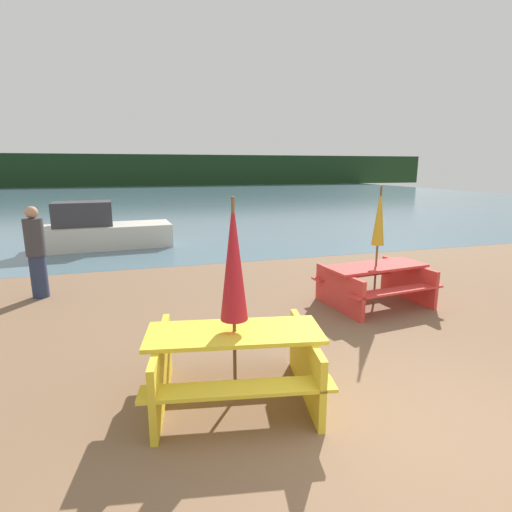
% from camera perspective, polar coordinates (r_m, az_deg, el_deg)
% --- Properties ---
extents(ground_plane, '(60.00, 60.00, 0.00)m').
position_cam_1_polar(ground_plane, '(4.24, 26.54, -24.05)').
color(ground_plane, brown).
extents(water, '(60.00, 50.00, 0.00)m').
position_cam_1_polar(water, '(35.04, -12.54, 8.34)').
color(water, slate).
rests_on(water, ground_plane).
extents(far_treeline, '(80.00, 1.60, 4.00)m').
position_cam_1_polar(far_treeline, '(54.92, -14.24, 11.80)').
color(far_treeline, '#193319').
rests_on(far_treeline, water).
extents(picnic_table_yellow, '(2.03, 1.68, 0.78)m').
position_cam_1_polar(picnic_table_yellow, '(4.35, -3.05, -14.36)').
color(picnic_table_yellow, yellow).
rests_on(picnic_table_yellow, ground_plane).
extents(picnic_table_red, '(1.97, 1.58, 0.73)m').
position_cam_1_polar(picnic_table_red, '(7.51, 16.64, -3.35)').
color(picnic_table_red, red).
rests_on(picnic_table_red, ground_plane).
extents(umbrella_gold, '(0.22, 0.22, 2.13)m').
position_cam_1_polar(umbrella_gold, '(7.29, 17.20, 5.28)').
color(umbrella_gold, brown).
rests_on(umbrella_gold, ground_plane).
extents(umbrella_crimson, '(0.29, 0.29, 2.16)m').
position_cam_1_polar(umbrella_crimson, '(3.98, -3.23, -0.73)').
color(umbrella_crimson, brown).
rests_on(umbrella_crimson, ground_plane).
extents(boat, '(3.85, 1.68, 1.42)m').
position_cam_1_polar(boat, '(13.19, -21.10, 3.41)').
color(boat, beige).
rests_on(boat, water).
extents(person, '(0.35, 0.35, 1.74)m').
position_cam_1_polar(person, '(8.54, -28.90, 0.45)').
color(person, '#283351').
rests_on(person, ground_plane).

